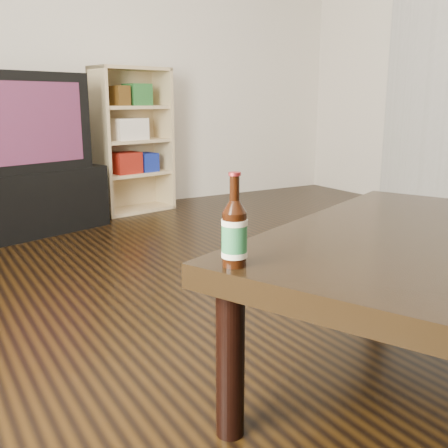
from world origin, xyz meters
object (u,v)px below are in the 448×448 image
tv (12,122)px  bookshelf (131,138)px  tv_stand (19,201)px  beer_bottle (234,234)px  coffee_table (416,253)px

tv → bookshelf: (0.95, 0.29, -0.16)m
tv_stand → beer_bottle: size_ratio=4.69×
tv → beer_bottle: tv is taller
bookshelf → beer_bottle: size_ratio=4.94×
tv → coffee_table: size_ratio=0.64×
coffee_table → bookshelf: bearing=85.4°
beer_bottle → coffee_table: bearing=-1.4°
coffee_table → beer_bottle: bearing=178.6°
bookshelf → coffee_table: (-0.25, -3.04, -0.17)m
bookshelf → beer_bottle: 3.16m
tv_stand → coffee_table: (0.70, -2.75, 0.22)m
tv → coffee_table: tv is taller
bookshelf → tv_stand: bearing=-173.8°
tv_stand → bookshelf: size_ratio=0.95×
beer_bottle → bookshelf: bearing=73.2°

